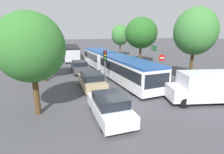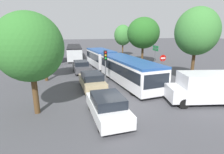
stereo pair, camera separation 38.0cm
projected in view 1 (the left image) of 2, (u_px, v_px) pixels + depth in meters
name	position (u px, v px, depth m)	size (l,w,h in m)	color
ground_plane	(125.00, 106.00, 12.46)	(200.00, 200.00, 0.00)	#47474C
articulated_bus	(113.00, 63.00, 20.80)	(4.19, 17.34, 2.55)	silver
city_bus_rear	(72.00, 51.00, 33.28)	(3.10, 11.26, 2.40)	silver
queued_car_white	(110.00, 106.00, 10.62)	(1.99, 4.47, 1.54)	white
queued_car_tan	(92.00, 81.00, 15.97)	(2.00, 4.49, 1.54)	tan
queued_car_graphite	(80.00, 67.00, 22.32)	(1.93, 4.34, 1.49)	#47474C
white_van	(205.00, 87.00, 12.90)	(5.31, 3.00, 2.31)	silver
traffic_light	(105.00, 60.00, 16.82)	(0.34, 0.37, 3.40)	#56595E
no_entry_sign	(161.00, 63.00, 18.43)	(0.70, 0.08, 2.82)	#56595E
direction_sign_post	(154.00, 53.00, 21.76)	(0.14, 1.40, 3.60)	#56595E
tree_left_near	(32.00, 49.00, 10.37)	(4.01, 4.01, 6.36)	#51381E
tree_left_mid	(41.00, 40.00, 17.65)	(3.47, 3.47, 6.05)	#51381E
tree_left_far	(44.00, 39.00, 26.33)	(4.24, 4.24, 6.17)	#51381E
tree_right_near	(195.00, 32.00, 16.63)	(4.03, 4.03, 7.40)	#51381E
tree_right_mid	(141.00, 34.00, 26.99)	(4.96, 4.96, 7.24)	#51381E
tree_right_far	(120.00, 36.00, 35.83)	(3.56, 3.56, 6.39)	#51381E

